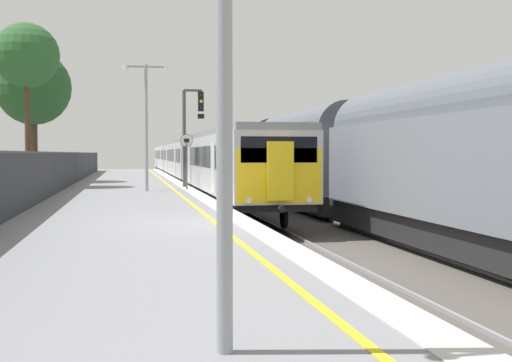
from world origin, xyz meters
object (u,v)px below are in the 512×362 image
speed_limit_sign (187,154)px  platform_lamp_mid (146,117)px  background_tree_centre (27,58)px  commuter_train_at_platform (189,159)px  freight_train_adjacent_track (274,155)px  signal_gantry (190,126)px  background_tree_left (34,90)px

speed_limit_sign → platform_lamp_mid: bearing=-157.6°
speed_limit_sign → background_tree_centre: size_ratio=0.32×
commuter_train_at_platform → speed_limit_sign: commuter_train_at_platform is taller
speed_limit_sign → background_tree_centre: bearing=154.8°
commuter_train_at_platform → platform_lamp_mid: platform_lamp_mid is taller
speed_limit_sign → commuter_train_at_platform: bearing=84.4°
freight_train_adjacent_track → speed_limit_sign: freight_train_adjacent_track is taller
commuter_train_at_platform → signal_gantry: (-1.47, -16.37, 1.83)m
platform_lamp_mid → freight_train_adjacent_track: bearing=45.7°
commuter_train_at_platform → signal_gantry: bearing=-95.1°
platform_lamp_mid → background_tree_centre: size_ratio=0.69×
commuter_train_at_platform → freight_train_adjacent_track: bearing=-71.1°
commuter_train_at_platform → speed_limit_sign: (-1.85, -18.84, 0.40)m
freight_train_adjacent_track → signal_gantry: signal_gantry is taller
background_tree_left → background_tree_centre: size_ratio=0.95×
freight_train_adjacent_track → platform_lamp_mid: size_ratio=9.68×
background_tree_centre → signal_gantry: bearing=-7.9°
signal_gantry → background_tree_centre: size_ratio=0.60×
speed_limit_sign → platform_lamp_mid: 2.64m
signal_gantry → speed_limit_sign: size_ratio=1.90×
background_tree_centre → background_tree_left: bearing=95.2°
signal_gantry → background_tree_centre: (-7.97, 1.10, 3.37)m
freight_train_adjacent_track → signal_gantry: (-5.48, -4.68, 1.49)m
commuter_train_at_platform → signal_gantry: 16.54m
platform_lamp_mid → background_tree_centre: 7.82m
commuter_train_at_platform → signal_gantry: signal_gantry is taller
freight_train_adjacent_track → background_tree_centre: background_tree_centre is taller
commuter_train_at_platform → speed_limit_sign: size_ratio=23.23×
freight_train_adjacent_track → signal_gantry: size_ratio=11.13×
commuter_train_at_platform → background_tree_left: size_ratio=7.75×
signal_gantry → platform_lamp_mid: bearing=-124.7°
signal_gantry → background_tree_left: 11.53m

